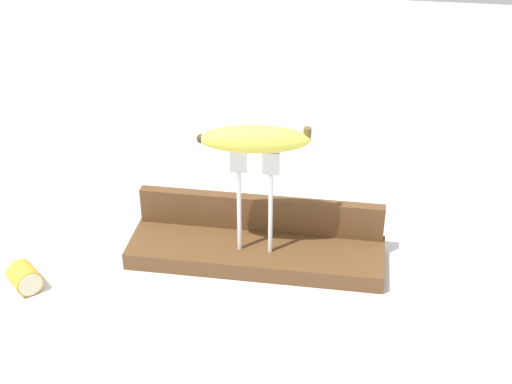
# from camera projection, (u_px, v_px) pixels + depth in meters

# --- Properties ---
(ground_plane) EXTENTS (3.00, 3.00, 0.00)m
(ground_plane) POSITION_uv_depth(u_px,v_px,m) (256.00, 260.00, 1.18)
(ground_plane) COLOR silver
(wooden_board) EXTENTS (0.41, 0.12, 0.03)m
(wooden_board) POSITION_uv_depth(u_px,v_px,m) (256.00, 253.00, 1.17)
(wooden_board) COLOR brown
(wooden_board) RESTS_ON ground
(board_backstop) EXTENTS (0.40, 0.02, 0.06)m
(board_backstop) POSITION_uv_depth(u_px,v_px,m) (261.00, 213.00, 1.19)
(board_backstop) COLOR brown
(board_backstop) RESTS_ON wooden_board
(fork_stand_center) EXTENTS (0.07, 0.01, 0.18)m
(fork_stand_center) POSITION_uv_depth(u_px,v_px,m) (255.00, 193.00, 1.10)
(fork_stand_center) COLOR silver
(fork_stand_center) RESTS_ON wooden_board
(banana_raised_center) EXTENTS (0.17, 0.06, 0.04)m
(banana_raised_center) POSITION_uv_depth(u_px,v_px,m) (255.00, 139.00, 1.05)
(banana_raised_center) COLOR #DBD147
(banana_raised_center) RESTS_ON fork_stand_center
(banana_chunk_near) EXTENTS (0.06, 0.06, 0.04)m
(banana_chunk_near) POSITION_uv_depth(u_px,v_px,m) (25.00, 278.00, 1.10)
(banana_chunk_near) COLOR gold
(banana_chunk_near) RESTS_ON ground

